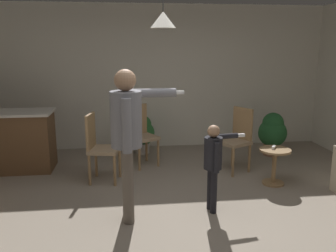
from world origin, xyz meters
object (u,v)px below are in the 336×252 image
(person_adult, at_px, (128,129))
(dining_chair_by_counter, at_px, (99,145))
(potted_plant_by_wall, at_px, (142,132))
(spare_remote_on_table, at_px, (274,147))
(dining_chair_centre_back, at_px, (140,133))
(potted_plant_corner, at_px, (273,132))
(kitchen_counter, at_px, (13,141))
(person_child, at_px, (214,158))
(dining_chair_near_wall, at_px, (237,137))
(side_table_by_couch, at_px, (274,162))

(person_adult, relative_size, dining_chair_by_counter, 1.70)
(potted_plant_by_wall, bearing_deg, spare_remote_on_table, -44.21)
(dining_chair_centre_back, distance_m, potted_plant_by_wall, 0.69)
(person_adult, bearing_deg, dining_chair_by_counter, -162.81)
(dining_chair_centre_back, bearing_deg, potted_plant_corner, 157.44)
(kitchen_counter, distance_m, potted_plant_by_wall, 2.18)
(person_adult, bearing_deg, person_child, 93.91)
(kitchen_counter, distance_m, dining_chair_near_wall, 3.52)
(potted_plant_corner, bearing_deg, side_table_by_couch, -111.65)
(person_child, xyz_separation_m, dining_chair_centre_back, (-0.78, 1.83, -0.11))
(spare_remote_on_table, bearing_deg, dining_chair_near_wall, 120.91)
(person_child, bearing_deg, person_adult, -92.42)
(dining_chair_by_counter, distance_m, dining_chair_near_wall, 2.12)
(kitchen_counter, xyz_separation_m, potted_plant_corner, (4.39, 0.30, -0.05))
(dining_chair_by_counter, relative_size, spare_remote_on_table, 7.69)
(side_table_by_couch, bearing_deg, spare_remote_on_table, 98.93)
(kitchen_counter, xyz_separation_m, person_child, (2.78, -1.79, 0.18))
(kitchen_counter, xyz_separation_m, potted_plant_by_wall, (2.06, 0.71, -0.09))
(side_table_by_couch, bearing_deg, person_adult, -158.41)
(person_child, height_order, potted_plant_by_wall, person_child)
(person_adult, xyz_separation_m, dining_chair_centre_back, (0.21, 1.92, -0.51))
(side_table_by_couch, xyz_separation_m, potted_plant_corner, (0.54, 1.36, 0.10))
(kitchen_counter, height_order, potted_plant_corner, kitchen_counter)
(potted_plant_corner, bearing_deg, dining_chair_by_counter, -162.65)
(potted_plant_by_wall, bearing_deg, dining_chair_near_wall, -38.71)
(dining_chair_by_counter, distance_m, spare_remote_on_table, 2.49)
(side_table_by_couch, height_order, potted_plant_corner, potted_plant_corner)
(person_child, distance_m, dining_chair_near_wall, 1.53)
(dining_chair_by_counter, bearing_deg, dining_chair_near_wall, 105.95)
(dining_chair_near_wall, bearing_deg, kitchen_counter, 53.81)
(person_adult, height_order, potted_plant_by_wall, person_adult)
(dining_chair_by_counter, height_order, spare_remote_on_table, dining_chair_by_counter)
(dining_chair_by_counter, relative_size, dining_chair_centre_back, 1.00)
(kitchen_counter, distance_m, spare_remote_on_table, 3.98)
(dining_chair_by_counter, distance_m, dining_chair_centre_back, 0.92)
(person_adult, height_order, dining_chair_centre_back, person_adult)
(side_table_by_couch, relative_size, dining_chair_centre_back, 0.52)
(potted_plant_corner, xyz_separation_m, potted_plant_by_wall, (-2.33, 0.41, -0.04))
(potted_plant_by_wall, bearing_deg, potted_plant_corner, -10.04)
(dining_chair_by_counter, distance_m, potted_plant_corner, 3.15)
(kitchen_counter, bearing_deg, dining_chair_by_counter, -25.01)
(kitchen_counter, relative_size, dining_chair_by_counter, 1.26)
(side_table_by_couch, height_order, spare_remote_on_table, spare_remote_on_table)
(dining_chair_centre_back, bearing_deg, potted_plant_by_wall, -123.61)
(dining_chair_by_counter, height_order, potted_plant_by_wall, dining_chair_by_counter)
(kitchen_counter, relative_size, potted_plant_corner, 1.62)
(dining_chair_centre_back, distance_m, potted_plant_corner, 2.40)
(spare_remote_on_table, bearing_deg, potted_plant_by_wall, 135.79)
(potted_plant_by_wall, bearing_deg, side_table_by_couch, -44.74)
(kitchen_counter, distance_m, dining_chair_by_counter, 1.52)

